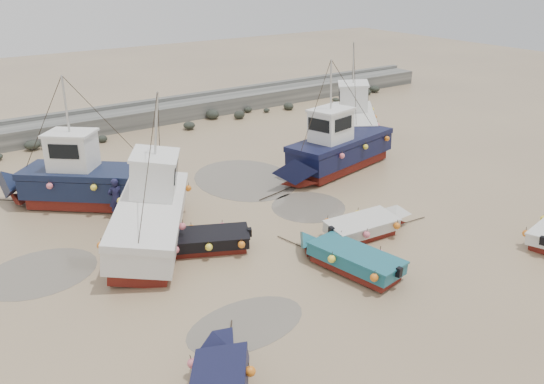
{
  "coord_description": "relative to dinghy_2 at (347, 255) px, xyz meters",
  "views": [
    {
      "loc": [
        -10.45,
        -14.28,
        10.88
      ],
      "look_at": [
        1.84,
        3.79,
        1.4
      ],
      "focal_mm": 35.0,
      "sensor_mm": 36.0,
      "label": 1
    }
  ],
  "objects": [
    {
      "name": "seawall",
      "position": [
        -1.84,
        23.27,
        0.08
      ],
      "size": [
        60.0,
        4.92,
        1.5
      ],
      "color": "slate",
      "rests_on": "ground"
    },
    {
      "name": "cabin_boat_1",
      "position": [
        -5.27,
        6.71,
        0.77
      ],
      "size": [
        6.47,
        9.87,
        6.22
      ],
      "rotation": [
        0.0,
        0.0,
        -0.52
      ],
      "color": "maroon",
      "rests_on": "ground"
    },
    {
      "name": "cabin_boat_0",
      "position": [
        -6.66,
        11.65,
        0.8
      ],
      "size": [
        8.35,
        7.16,
        6.22
      ],
      "rotation": [
        0.0,
        0.0,
        0.88
      ],
      "color": "maroon",
      "rests_on": "ground"
    },
    {
      "name": "puddle_a",
      "position": [
        -5.06,
        -0.79,
        -0.55
      ],
      "size": [
        4.18,
        4.18,
        0.01
      ],
      "primitive_type": "cylinder",
      "color": "#625B50",
      "rests_on": "ground"
    },
    {
      "name": "ground",
      "position": [
        -1.89,
        1.28,
        -0.55
      ],
      "size": [
        120.0,
        120.0,
        0.0
      ],
      "primitive_type": "plane",
      "color": "tan",
      "rests_on": "ground"
    },
    {
      "name": "cabin_boat_2",
      "position": [
        6.36,
        8.26,
        0.8
      ],
      "size": [
        9.95,
        3.91,
        6.22
      ],
      "rotation": [
        0.0,
        0.0,
        1.76
      ],
      "color": "maroon",
      "rests_on": "ground"
    },
    {
      "name": "puddle_d",
      "position": [
        1.53,
        10.03,
        -0.55
      ],
      "size": [
        5.26,
        5.26,
        0.01
      ],
      "primitive_type": "cylinder",
      "color": "#625B50",
      "rests_on": "ground"
    },
    {
      "name": "dinghy_4",
      "position": [
        -4.12,
        4.38,
        0.01
      ],
      "size": [
        5.27,
        3.02,
        1.43
      ],
      "rotation": [
        0.0,
        0.0,
        1.13
      ],
      "color": "maroon",
      "rests_on": "ground"
    },
    {
      "name": "dinghy_5",
      "position": [
        2.56,
        1.53,
        0.01
      ],
      "size": [
        5.4,
        2.15,
        1.43
      ],
      "rotation": [
        0.0,
        0.0,
        -1.66
      ],
      "color": "maroon",
      "rests_on": "ground"
    },
    {
      "name": "dinghy_2",
      "position": [
        0.0,
        0.0,
        0.0
      ],
      "size": [
        2.53,
        5.85,
        1.43
      ],
      "rotation": [
        0.0,
        0.0,
        0.22
      ],
      "color": "maroon",
      "rests_on": "ground"
    },
    {
      "name": "puddle_c",
      "position": [
        -9.93,
        6.31,
        -0.55
      ],
      "size": [
        4.26,
        4.26,
        0.01
      ],
      "primitive_type": "cylinder",
      "color": "#625B50",
      "rests_on": "ground"
    },
    {
      "name": "cabin_boat_3",
      "position": [
        11.58,
        12.39,
        0.82
      ],
      "size": [
        6.9,
        8.03,
        6.22
      ],
      "rotation": [
        0.0,
        0.0,
        -0.68
      ],
      "color": "maroon",
      "rests_on": "ground"
    },
    {
      "name": "puddle_b",
      "position": [
        2.21,
        5.26,
        -0.55
      ],
      "size": [
        3.58,
        3.58,
        0.01
      ],
      "primitive_type": "cylinder",
      "color": "#625B50",
      "rests_on": "ground"
    },
    {
      "name": "person",
      "position": [
        -5.8,
        9.36,
        -0.55
      ],
      "size": [
        0.71,
        0.48,
        1.92
      ],
      "primitive_type": "imported",
      "rotation": [
        0.0,
        0.0,
        3.12
      ],
      "color": "#181837",
      "rests_on": "ground"
    }
  ]
}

